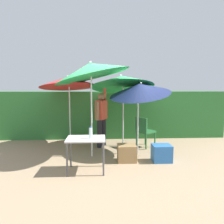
% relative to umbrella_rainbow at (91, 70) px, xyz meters
% --- Properties ---
extents(ground_plane, '(24.00, 24.00, 0.00)m').
position_rel_umbrella_rainbow_xyz_m(ground_plane, '(0.54, 0.07, -2.18)').
color(ground_plane, '#9E8466').
extents(hedge_row, '(8.00, 0.70, 1.61)m').
position_rel_umbrella_rainbow_xyz_m(hedge_row, '(0.54, 2.19, -1.37)').
color(hedge_row, '#2D7033').
rests_on(hedge_row, ground_plane).
extents(umbrella_rainbow, '(1.90, 1.87, 2.59)m').
position_rel_umbrella_rainbow_xyz_m(umbrella_rainbow, '(0.00, 0.00, 0.00)').
color(umbrella_rainbow, silver).
rests_on(umbrella_rainbow, ground_plane).
extents(umbrella_orange, '(1.88, 1.90, 2.31)m').
position_rel_umbrella_rainbow_xyz_m(umbrella_orange, '(0.87, 1.04, -0.25)').
color(umbrella_orange, silver).
rests_on(umbrella_orange, ground_plane).
extents(umbrella_yellow, '(1.74, 1.74, 2.22)m').
position_rel_umbrella_rainbow_xyz_m(umbrella_yellow, '(-0.72, 1.19, -0.26)').
color(umbrella_yellow, silver).
rests_on(umbrella_yellow, ground_plane).
extents(umbrella_navy, '(1.65, 1.61, 2.11)m').
position_rel_umbrella_rainbow_xyz_m(umbrella_navy, '(1.24, 0.20, -0.47)').
color(umbrella_navy, silver).
rests_on(umbrella_navy, ground_plane).
extents(person_vendor, '(0.36, 0.53, 1.88)m').
position_rel_umbrella_rainbow_xyz_m(person_vendor, '(0.26, 0.96, -1.24)').
color(person_vendor, black).
rests_on(person_vendor, ground_plane).
extents(chair_plastic, '(0.61, 0.61, 0.89)m').
position_rel_umbrella_rainbow_xyz_m(chair_plastic, '(1.50, 0.79, -1.67)').
color(chair_plastic, '#236633').
rests_on(chair_plastic, ground_plane).
extents(cooler_box, '(0.44, 0.38, 0.40)m').
position_rel_umbrella_rainbow_xyz_m(cooler_box, '(1.68, -0.43, -1.98)').
color(cooler_box, '#2D6BB7').
rests_on(cooler_box, ground_plane).
extents(crate_cardboard, '(0.43, 0.39, 0.40)m').
position_rel_umbrella_rainbow_xyz_m(crate_cardboard, '(0.85, -0.38, -1.98)').
color(crate_cardboard, '#9E7A4C').
rests_on(crate_cardboard, ground_plane).
extents(folding_table, '(0.80, 0.60, 0.71)m').
position_rel_umbrella_rainbow_xyz_m(folding_table, '(-0.08, -0.94, -1.55)').
color(folding_table, '#4C4C51').
rests_on(folding_table, ground_plane).
extents(bottle_water, '(0.07, 0.07, 0.24)m').
position_rel_umbrella_rainbow_xyz_m(bottle_water, '(0.02, -0.97, -1.35)').
color(bottle_water, silver).
rests_on(bottle_water, folding_table).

